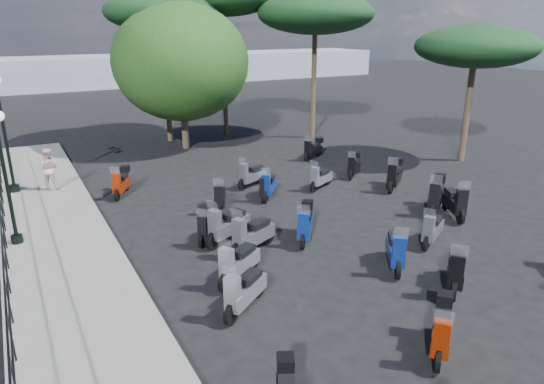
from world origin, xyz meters
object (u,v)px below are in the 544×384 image
scooter_10 (269,186)px  scooter_9 (210,228)px  scooter_22 (395,175)px  scooter_23 (321,178)px  scooter_15 (305,224)px  scooter_27 (436,195)px  pine_2 (161,12)px  scooter_5 (121,183)px  scooter_13 (456,270)px  scooter_31 (252,235)px  scooter_16 (264,188)px  scooter_26 (454,203)px  pine_1 (316,14)px  scooter_3 (244,292)px  scooter_8 (441,330)px  lamp_post_2 (3,125)px  scooter_28 (354,166)px  pedestrian_far (48,169)px  scooter_4 (228,226)px  scooter_21 (432,230)px  broadleaf_tree (181,62)px  pine_3 (476,47)px  scooter_14 (396,251)px  scooter_11 (220,198)px  scooter_17 (252,175)px  scooter_2 (238,264)px  lamp_post_1 (4,167)px  scooter_29 (313,149)px

scooter_10 → scooter_9: bearing=76.9°
scooter_22 → scooter_23: scooter_22 is taller
scooter_15 → scooter_27: scooter_27 is taller
scooter_9 → pine_2: (3.05, 13.40, 6.28)m
scooter_23 → scooter_5: bearing=41.2°
scooter_13 → scooter_31: bearing=-0.4°
scooter_16 → scooter_27: bearing=172.1°
scooter_26 → pine_1: pine_1 is taller
scooter_3 → scooter_8: scooter_3 is taller
lamp_post_2 → scooter_15: (7.37, -8.66, -2.17)m
lamp_post_2 → scooter_13: bearing=-60.8°
scooter_8 → scooter_28: bearing=-69.9°
pine_1 → scooter_3: bearing=-128.2°
scooter_13 → pine_2: bearing=-36.5°
pedestrian_far → scooter_4: size_ratio=0.91×
pine_1 → scooter_21: bearing=-109.5°
broadleaf_tree → scooter_4: bearing=-103.6°
scooter_16 → scooter_31: bearing=90.8°
scooter_23 → scooter_3: bearing=109.0°
scooter_5 → scooter_4: bearing=136.4°
scooter_13 → scooter_21: 2.55m
scooter_16 → pine_3: (10.65, 0.18, 4.75)m
scooter_13 → scooter_14: 1.60m
scooter_27 → pine_1: 13.47m
scooter_8 → scooter_11: bearing=-35.7°
pedestrian_far → pine_2: 10.90m
scooter_15 → scooter_17: 5.35m
scooter_16 → scooter_31: 4.51m
scooter_22 → scooter_28: scooter_22 is taller
scooter_2 → lamp_post_1: bearing=12.0°
scooter_22 → pine_3: size_ratio=0.25×
scooter_5 → pine_1: bearing=-128.3°
scooter_17 → broadleaf_tree: bearing=-23.4°
pedestrian_far → scooter_4: pedestrian_far is taller
lamp_post_1 → scooter_26: lamp_post_1 is taller
scooter_4 → scooter_16: size_ratio=1.36×
scooter_14 → scooter_31: (-2.88, 2.62, 0.03)m
scooter_16 → pine_2: size_ratio=0.17×
scooter_16 → scooter_13: bearing=130.2°
scooter_21 → scooter_22: (2.57, 4.39, 0.10)m
scooter_16 → pine_3: 11.66m
scooter_31 → scooter_23: bearing=-76.6°
scooter_10 → scooter_11: bearing=48.2°
scooter_11 → scooter_23: 4.36m
scooter_4 → scooter_29: (7.45, 6.72, -0.06)m
scooter_11 → pine_1: (9.14, 8.09, 6.16)m
scooter_10 → lamp_post_2: bearing=9.4°
scooter_2 → scooter_31: size_ratio=0.88×
lamp_post_2 → pine_2: 10.75m
scooter_17 → scooter_22: bearing=-145.7°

